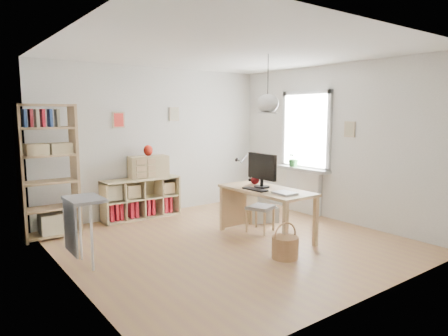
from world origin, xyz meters
TOP-DOWN VIEW (x-y plane):
  - ground at (0.00, 0.00)m, footprint 4.50×4.50m
  - room_shell at (0.55, -0.15)m, footprint 4.50×4.50m
  - window_unit at (2.23, 0.60)m, footprint 0.07×1.16m
  - radiator at (2.19, 0.60)m, footprint 0.10×0.80m
  - windowsill at (2.14, 0.60)m, footprint 0.22×1.20m
  - desk at (0.55, -0.15)m, footprint 0.70×1.50m
  - cube_shelf at (-0.47, 2.08)m, footprint 1.40×0.38m
  - tall_bookshelf at (-2.04, 1.80)m, footprint 0.80×0.38m
  - side_table at (-2.04, 0.35)m, footprint 0.40×0.55m
  - chair at (0.68, 0.19)m, footprint 0.47×0.47m
  - wicker_basket at (0.17, -0.94)m, footprint 0.35×0.35m
  - storage_chest at (1.17, 0.62)m, footprint 0.69×0.72m
  - monitor at (0.57, -0.03)m, footprint 0.24×0.59m
  - keyboard at (0.35, -0.13)m, footprint 0.17×0.41m
  - task_lamp at (0.61, 0.47)m, footprint 0.40×0.15m
  - yarn_ball at (0.66, 0.24)m, footprint 0.13×0.13m
  - paper_tray at (0.48, -0.60)m, footprint 0.26×0.31m
  - drawer_chest at (-0.30, 2.04)m, footprint 0.72×0.40m
  - red_vase at (-0.29, 2.04)m, footprint 0.16×0.16m
  - potted_plant at (2.12, 0.80)m, footprint 0.30×0.26m

SIDE VIEW (x-z plane):
  - ground at x=0.00m, z-range 0.00..0.00m
  - wicker_basket at x=0.17m, z-range -0.08..0.39m
  - storage_chest at x=1.17m, z-range -0.09..0.44m
  - cube_shelf at x=-0.47m, z-range -0.06..0.66m
  - radiator at x=2.19m, z-range 0.00..0.80m
  - chair at x=0.68m, z-range 0.05..0.81m
  - desk at x=0.55m, z-range 0.28..1.03m
  - side_table at x=-2.04m, z-range 0.24..1.09m
  - keyboard at x=0.35m, z-range 0.75..0.77m
  - paper_tray at x=0.48m, z-range 0.75..0.78m
  - yarn_ball at x=0.66m, z-range 0.75..0.88m
  - windowsill at x=2.14m, z-range 0.80..0.86m
  - drawer_chest at x=-0.30m, z-range 0.72..1.11m
  - potted_plant at x=2.12m, z-range 0.86..1.19m
  - task_lamp at x=0.61m, z-range 0.83..1.25m
  - monitor at x=0.57m, z-range 0.78..1.30m
  - tall_bookshelf at x=-2.04m, z-range 0.09..2.09m
  - red_vase at x=-0.29m, z-range 1.11..1.31m
  - window_unit at x=2.23m, z-range 0.82..2.28m
  - room_shell at x=0.55m, z-range -0.25..4.25m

